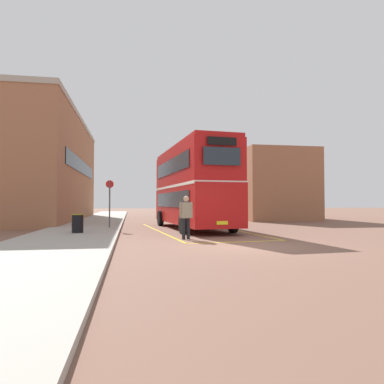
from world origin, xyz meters
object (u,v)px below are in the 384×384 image
double_decker_bus (192,186)px  litter_bin (78,223)px  pedestrian_boarding (186,214)px  bus_stop_sign (110,199)px  single_deck_bus (199,202)px

double_decker_bus → litter_bin: bearing=-150.8°
pedestrian_boarding → bus_stop_sign: bearing=120.8°
double_decker_bus → litter_bin: size_ratio=11.98×
single_deck_bus → litter_bin: size_ratio=10.46×
litter_bin → bus_stop_sign: bearing=70.3°
bus_stop_sign → pedestrian_boarding: bearing=-59.2°
pedestrian_boarding → bus_stop_sign: bus_stop_sign is taller
double_decker_bus → single_deck_bus: 16.80m
bus_stop_sign → litter_bin: bearing=-109.7°
single_deck_bus → pedestrian_boarding: size_ratio=4.98×
single_deck_bus → bus_stop_sign: (-8.31, -16.25, 0.10)m
double_decker_bus → bus_stop_sign: double_decker_bus is taller
litter_bin → pedestrian_boarding: bearing=-26.7°
litter_bin → bus_stop_sign: 3.84m
single_deck_bus → litter_bin: bearing=-115.8°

